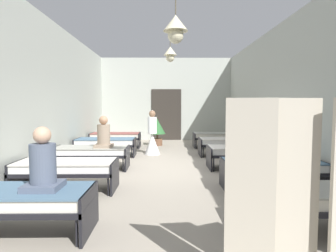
# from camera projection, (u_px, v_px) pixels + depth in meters

# --- Properties ---
(ground_plane) EXTENTS (6.68, 13.24, 0.10)m
(ground_plane) POSITION_uv_depth(u_px,v_px,m) (168.00, 170.00, 7.53)
(ground_plane) COLOR #9E9384
(room_shell) EXTENTS (6.48, 12.84, 3.87)m
(room_shell) POSITION_uv_depth(u_px,v_px,m) (168.00, 96.00, 8.73)
(room_shell) COLOR #B2B7AD
(room_shell) RESTS_ON ground
(bed_left_row_0) EXTENTS (1.90, 0.84, 0.57)m
(bed_left_row_0) POSITION_uv_depth(u_px,v_px,m) (16.00, 200.00, 3.68)
(bed_left_row_0) COLOR black
(bed_left_row_0) RESTS_ON ground
(bed_right_row_0) EXTENTS (1.90, 0.84, 0.57)m
(bed_right_row_0) POSITION_uv_depth(u_px,v_px,m) (327.00, 199.00, 3.73)
(bed_right_row_0) COLOR black
(bed_right_row_0) RESTS_ON ground
(bed_left_row_1) EXTENTS (1.90, 0.84, 0.57)m
(bed_left_row_1) POSITION_uv_depth(u_px,v_px,m) (66.00, 168.00, 5.57)
(bed_left_row_1) COLOR black
(bed_left_row_1) RESTS_ON ground
(bed_right_row_1) EXTENTS (1.90, 0.84, 0.57)m
(bed_right_row_1) POSITION_uv_depth(u_px,v_px,m) (272.00, 167.00, 5.63)
(bed_right_row_1) COLOR black
(bed_right_row_1) RESTS_ON ground
(bed_left_row_2) EXTENTS (1.90, 0.84, 0.57)m
(bed_left_row_2) POSITION_uv_depth(u_px,v_px,m) (91.00, 152.00, 7.47)
(bed_left_row_2) COLOR black
(bed_left_row_2) RESTS_ON ground
(bed_right_row_2) EXTENTS (1.90, 0.84, 0.57)m
(bed_right_row_2) POSITION_uv_depth(u_px,v_px,m) (245.00, 152.00, 7.52)
(bed_right_row_2) COLOR black
(bed_right_row_2) RESTS_ON ground
(bed_left_row_3) EXTENTS (1.90, 0.84, 0.57)m
(bed_left_row_3) POSITION_uv_depth(u_px,v_px,m) (106.00, 143.00, 9.36)
(bed_left_row_3) COLOR black
(bed_left_row_3) RESTS_ON ground
(bed_right_row_3) EXTENTS (1.90, 0.84, 0.57)m
(bed_right_row_3) POSITION_uv_depth(u_px,v_px,m) (229.00, 142.00, 9.42)
(bed_right_row_3) COLOR black
(bed_right_row_3) RESTS_ON ground
(bed_left_row_4) EXTENTS (1.90, 0.84, 0.57)m
(bed_left_row_4) POSITION_uv_depth(u_px,v_px,m) (116.00, 136.00, 11.26)
(bed_left_row_4) COLOR black
(bed_left_row_4) RESTS_ON ground
(bed_right_row_4) EXTENTS (1.90, 0.84, 0.57)m
(bed_right_row_4) POSITION_uv_depth(u_px,v_px,m) (218.00, 136.00, 11.31)
(bed_right_row_4) COLOR black
(bed_right_row_4) RESTS_ON ground
(nurse_near_aisle) EXTENTS (0.52, 0.52, 1.49)m
(nurse_near_aisle) POSITION_uv_depth(u_px,v_px,m) (152.00, 139.00, 9.69)
(nurse_near_aisle) COLOR white
(nurse_near_aisle) RESTS_ON ground
(patient_seated_primary) EXTENTS (0.44, 0.44, 0.80)m
(patient_seated_primary) POSITION_uv_depth(u_px,v_px,m) (43.00, 166.00, 3.67)
(patient_seated_primary) COLOR #515B70
(patient_seated_primary) RESTS_ON bed_left_row_0
(patient_seated_secondary) EXTENTS (0.44, 0.44, 0.80)m
(patient_seated_secondary) POSITION_uv_depth(u_px,v_px,m) (104.00, 136.00, 7.35)
(patient_seated_secondary) COLOR gray
(patient_seated_secondary) RESTS_ON bed_left_row_2
(potted_plant) EXTENTS (0.67, 0.67, 1.10)m
(potted_plant) POSITION_uv_depth(u_px,v_px,m) (157.00, 129.00, 11.84)
(potted_plant) COLOR brown
(potted_plant) RESTS_ON ground
(privacy_screen) EXTENTS (1.25, 0.19, 1.70)m
(privacy_screen) POSITION_uv_depth(u_px,v_px,m) (298.00, 197.00, 2.48)
(privacy_screen) COLOR #BCB29E
(privacy_screen) RESTS_ON ground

